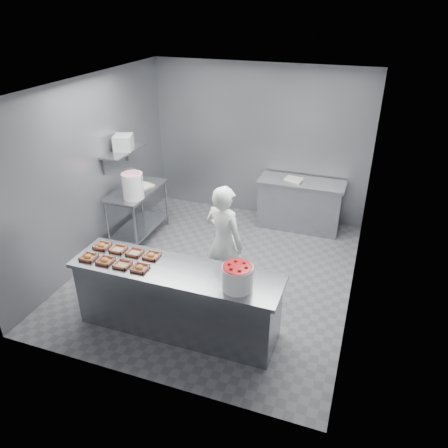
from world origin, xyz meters
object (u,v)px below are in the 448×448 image
at_px(tray_6, 135,252).
at_px(tray_4, 102,245).
at_px(back_counter, 300,204).
at_px(tray_7, 152,255).
at_px(tray_2, 122,264).
at_px(appliance, 123,142).
at_px(strawberry_tub, 237,276).
at_px(prep_table, 138,206).
at_px(tray_3, 140,268).
at_px(tray_5, 118,249).
at_px(service_counter, 177,299).
at_px(worker, 224,242).
at_px(tray_0, 88,257).
at_px(tray_1, 105,260).
at_px(glaze_bucket, 133,185).

bearing_deg(tray_6, tray_4, -180.00).
xyz_separation_m(back_counter, tray_7, (-1.30, -3.10, 0.47)).
height_order(tray_2, tray_4, tray_4).
bearing_deg(tray_7, appliance, 127.75).
distance_m(tray_7, strawberry_tub, 1.24).
relative_size(prep_table, back_counter, 0.80).
xyz_separation_m(tray_3, tray_5, (-0.48, 0.29, -0.00)).
bearing_deg(back_counter, strawberry_tub, -91.57).
xyz_separation_m(service_counter, worker, (0.28, 0.93, 0.37)).
distance_m(tray_5, strawberry_tub, 1.71).
xyz_separation_m(tray_5, tray_6, (0.24, 0.00, 0.00)).
relative_size(tray_2, worker, 0.11).
relative_size(tray_0, tray_1, 1.00).
bearing_deg(tray_2, tray_6, 90.00).
relative_size(service_counter, glaze_bucket, 5.10).
bearing_deg(tray_6, tray_1, -129.63).
bearing_deg(worker, strawberry_tub, 136.36).
bearing_deg(tray_7, tray_3, -90.00).
relative_size(service_counter, tray_1, 13.88).
xyz_separation_m(worker, appliance, (-2.10, 1.06, 0.86)).
bearing_deg(strawberry_tub, glaze_bucket, 142.93).
bearing_deg(tray_7, tray_6, 180.00).
xyz_separation_m(tray_1, worker, (1.16, 1.07, -0.10)).
height_order(back_counter, appliance, appliance).
height_order(tray_1, worker, worker).
bearing_deg(tray_4, tray_1, -50.73).
height_order(back_counter, glaze_bucket, glaze_bucket).
bearing_deg(tray_7, tray_4, 180.00).
bearing_deg(tray_1, tray_4, 129.27).
height_order(tray_6, strawberry_tub, strawberry_tub).
bearing_deg(tray_5, tray_7, -0.00).
xyz_separation_m(service_counter, strawberry_tub, (0.81, -0.11, 0.60)).
bearing_deg(tray_7, service_counter, -20.30).
height_order(service_counter, prep_table, same).
relative_size(back_counter, appliance, 4.69).
height_order(tray_5, glaze_bucket, glaze_bucket).
distance_m(tray_6, glaze_bucket, 1.75).
xyz_separation_m(prep_table, tray_5, (0.78, -1.80, 0.33)).
relative_size(tray_0, strawberry_tub, 0.53).
distance_m(tray_1, appliance, 2.45).
distance_m(tray_3, tray_4, 0.78).
bearing_deg(tray_5, tray_6, 0.00).
bearing_deg(tray_0, service_counter, 7.48).
distance_m(prep_table, tray_7, 2.22).
bearing_deg(worker, back_counter, -85.42).
distance_m(tray_3, glaze_bucket, 2.12).
height_order(tray_0, worker, worker).
bearing_deg(back_counter, tray_6, -116.30).
relative_size(tray_5, strawberry_tub, 0.53).
distance_m(tray_4, strawberry_tub, 1.95).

